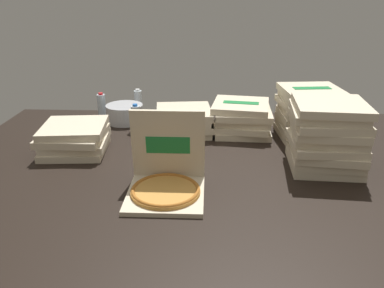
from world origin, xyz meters
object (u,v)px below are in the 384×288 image
Objects in this scene: pizza_stack_left_far at (327,135)px; ice_bucket at (125,113)px; water_bottle_0 at (102,106)px; open_pizza_box at (166,179)px; water_bottle_2 at (136,118)px; pizza_stack_right_mid at (242,118)px; pizza_stack_right_far at (309,113)px; pizza_stack_center_far at (184,120)px; pizza_stack_right_near at (75,138)px; water_bottle_1 at (138,102)px.

pizza_stack_left_far reaches higher than ice_bucket.
water_bottle_0 is (-0.21, 0.11, 0.03)m from ice_bucket.
open_pizza_box is 2.02× the size of water_bottle_2.
ice_bucket is 1.41× the size of water_bottle_2.
pizza_stack_right_mid is at bearing -12.25° from ice_bucket.
pizza_stack_right_far is 1.52× the size of ice_bucket.
pizza_stack_right_far is 1.27m from water_bottle_2.
open_pizza_box is 0.94× the size of pizza_stack_right_far.
pizza_stack_center_far is 0.91m from pizza_stack_right_far.
ice_bucket is at bearing 71.20° from pizza_stack_right_near.
pizza_stack_right_far is at bearing -10.93° from ice_bucket.
pizza_stack_right_far reaches higher than water_bottle_0.
pizza_stack_center_far is 0.78m from water_bottle_0.
pizza_stack_right_far reaches higher than water_bottle_1.
pizza_stack_right_far is at bearing -3.59° from pizza_stack_center_far.
water_bottle_0 is at bearing 166.68° from pizza_stack_right_far.
water_bottle_1 is (-0.39, 1.39, 0.02)m from open_pizza_box.
ice_bucket is at bearing 169.07° from pizza_stack_right_far.
pizza_stack_right_near is at bearing -168.08° from pizza_stack_right_far.
open_pizza_box reaches higher than water_bottle_1.
water_bottle_2 is at bearing 109.32° from open_pizza_box.
pizza_stack_right_far is (0.94, 0.87, 0.10)m from open_pizza_box.
water_bottle_2 is at bearing 178.29° from pizza_stack_center_far.
water_bottle_2 is at bearing 154.93° from pizza_stack_left_far.
pizza_stack_right_mid is 0.97m from water_bottle_1.
water_bottle_2 is (0.33, 0.41, 0.01)m from pizza_stack_right_near.
open_pizza_box reaches higher than pizza_stack_right_mid.
pizza_stack_center_far is at bearing -178.43° from pizza_stack_right_mid.
pizza_stack_right_mid reaches higher than water_bottle_1.
ice_bucket is at bearing 156.57° from pizza_stack_center_far.
pizza_stack_left_far reaches higher than water_bottle_1.
ice_bucket is at bearing -105.02° from water_bottle_1.
open_pizza_box is at bearing -92.10° from pizza_stack_center_far.
water_bottle_2 is (0.34, -0.31, 0.00)m from water_bottle_0.
pizza_stack_right_near is 2.14× the size of water_bottle_0.
ice_bucket is 0.26m from water_bottle_1.
pizza_stack_center_far is 2.17× the size of water_bottle_0.
water_bottle_0 reaches higher than pizza_stack_right_near.
water_bottle_0 is (-0.67, 1.25, 0.02)m from open_pizza_box.
pizza_stack_left_far is 1.59m from ice_bucket.
pizza_stack_right_near is at bearing -160.22° from pizza_stack_right_mid.
open_pizza_box is at bearing -70.68° from water_bottle_2.
open_pizza_box is 2.02× the size of water_bottle_0.
water_bottle_0 is at bearing 150.56° from pizza_stack_left_far.
open_pizza_box is 1.00m from water_bottle_2.
pizza_stack_left_far is at bearing -6.38° from pizza_stack_right_near.
open_pizza_box reaches higher than pizza_stack_left_far.
ice_bucket is 0.24m from water_bottle_0.
open_pizza_box is 1.23m from ice_bucket.
pizza_stack_left_far is 2.20× the size of water_bottle_0.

